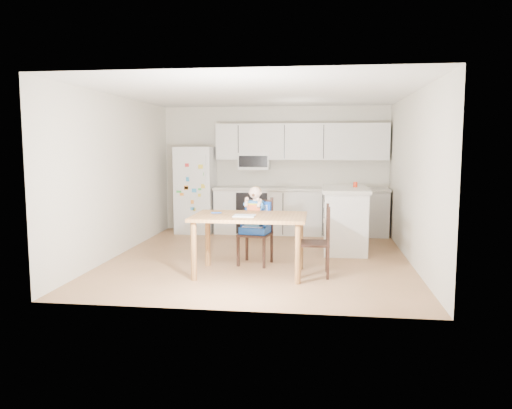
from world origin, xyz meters
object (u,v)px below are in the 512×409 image
at_px(dining_table, 250,223).
at_px(chair_side, 321,236).
at_px(kitchen_island, 345,218).
at_px(chair_booster, 256,217).
at_px(refrigerator, 196,190).
at_px(red_cup, 355,185).

bearing_deg(dining_table, chair_side, 3.18).
xyz_separation_m(kitchen_island, chair_side, (-0.39, -1.75, 0.01)).
distance_m(dining_table, chair_booster, 0.62).
bearing_deg(chair_side, refrigerator, -142.69).
xyz_separation_m(red_cup, chair_side, (-0.56, -1.82, -0.55)).
relative_size(refrigerator, red_cup, 19.52).
xyz_separation_m(refrigerator, kitchen_island, (2.87, -1.33, -0.33)).
distance_m(refrigerator, red_cup, 3.30).
relative_size(refrigerator, chair_booster, 1.49).
relative_size(dining_table, chair_booster, 1.32).
relative_size(refrigerator, chair_side, 1.79).
bearing_deg(chair_booster, dining_table, -80.27).
xyz_separation_m(kitchen_island, chair_booster, (-1.33, -1.19, 0.17)).
height_order(red_cup, dining_table, red_cup).
bearing_deg(dining_table, kitchen_island, 53.48).
relative_size(kitchen_island, chair_side, 1.48).
bearing_deg(chair_side, chair_booster, -122.57).
relative_size(kitchen_island, dining_table, 0.94).
xyz_separation_m(dining_table, chair_booster, (0.01, 0.62, -0.01)).
relative_size(red_cup, chair_side, 0.09).
distance_m(kitchen_island, chair_side, 1.80).
bearing_deg(refrigerator, dining_table, -63.95).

